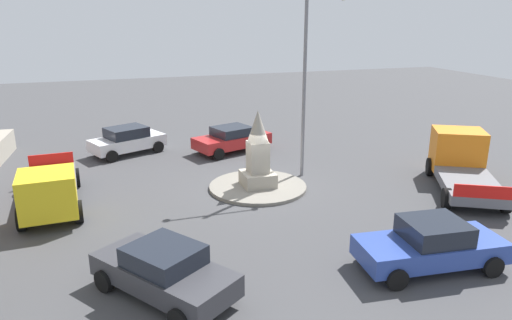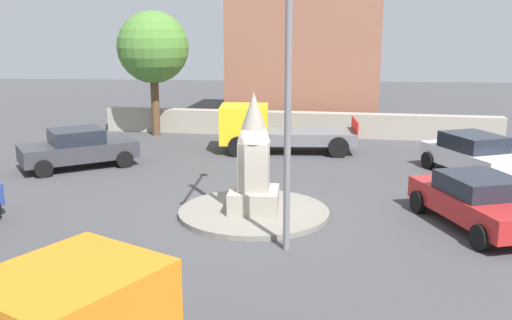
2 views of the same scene
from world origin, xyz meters
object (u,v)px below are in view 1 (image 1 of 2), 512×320
Objects in this scene: streetlamp at (305,66)px; car_red_near_island at (232,139)px; car_white_waiting at (127,140)px; truck_orange_approaching at (461,161)px; car_blue_passing at (431,245)px; monument at (258,154)px; car_dark_grey_parked_left at (164,270)px; truck_yellow_far_side at (50,189)px.

car_red_near_island is (2.05, -5.04, -4.46)m from streetlamp.
truck_orange_approaching is at bearing 144.95° from car_white_waiting.
car_red_near_island is (-5.60, 1.35, -0.05)m from car_white_waiting.
monument is at bearing -71.19° from car_blue_passing.
car_blue_passing is at bearing 172.50° from car_dark_grey_parked_left.
car_blue_passing reaches higher than car_red_near_island.
truck_orange_approaching reaches higher than car_blue_passing.
streetlamp is 1.86× the size of car_red_near_island.
streetlamp is (-2.56, -1.02, 3.60)m from monument.
car_blue_passing is 8.37m from truck_orange_approaching.
streetlamp reaches higher than car_white_waiting.
monument is at bearing -125.50° from car_dark_grey_parked_left.
car_dark_grey_parked_left is 14.29m from car_red_near_island.
car_dark_grey_parked_left is at bearing 54.50° from monument.
streetlamp is 8.22m from truck_orange_approaching.
streetlamp reaches higher than car_red_near_island.
truck_orange_approaching is at bearing -161.16° from car_dark_grey_parked_left.
car_dark_grey_parked_left is 0.78× the size of truck_yellow_far_side.
car_dark_grey_parked_left is 0.73× the size of truck_orange_approaching.
car_red_near_island is (-5.58, -13.16, -0.02)m from car_dark_grey_parked_left.
monument is 8.48m from truck_yellow_far_side.
streetlamp is 2.01× the size of car_white_waiting.
streetlamp is at bearing -88.66° from car_blue_passing.
truck_yellow_far_side is (8.46, 0.02, -0.63)m from monument.
car_dark_grey_parked_left is at bearing 90.09° from car_white_waiting.
car_white_waiting is at bearing -39.83° from streetlamp.
streetlamp is 7.03m from car_red_near_island.
car_blue_passing reaches higher than car_dark_grey_parked_left.
monument is 0.79× the size of car_white_waiting.
car_dark_grey_parked_left is at bearing -7.50° from car_blue_passing.
monument is 8.77m from car_dark_grey_parked_left.
car_blue_passing is (-2.77, 8.14, -0.83)m from monument.
monument is 4.54m from streetlamp.
car_blue_passing is at bearing 43.66° from truck_orange_approaching.
monument is 0.74× the size of car_blue_passing.
streetlamp is 10.18m from car_blue_passing.
streetlamp is 10.90m from car_white_waiting.
car_white_waiting is at bearing -114.43° from truck_yellow_far_side.
monument is at bearing -179.88° from truck_yellow_far_side.
car_white_waiting is 17.42m from car_blue_passing.
streetlamp is 1.50× the size of truck_yellow_far_side.
truck_yellow_far_side is (8.97, 6.07, 0.22)m from car_red_near_island.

